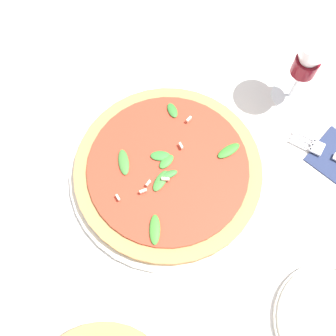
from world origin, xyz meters
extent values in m
plane|color=silver|center=(0.00, 0.00, 0.00)|extent=(6.00, 6.00, 0.00)
cylinder|color=silver|center=(-0.01, 0.04, 0.01)|extent=(0.32, 0.32, 0.01)
cylinder|color=#B7844C|center=(-0.01, 0.04, 0.02)|extent=(0.30, 0.30, 0.02)
cylinder|color=#B73823|center=(-0.01, 0.04, 0.03)|extent=(0.25, 0.25, 0.01)
ellipsoid|color=#32742D|center=(0.03, -0.05, 0.04)|extent=(0.03, 0.03, 0.01)
ellipsoid|color=#3B802C|center=(-0.04, 0.14, 0.04)|extent=(0.04, 0.05, 0.01)
ellipsoid|color=#347A28|center=(-0.08, -0.03, 0.04)|extent=(0.03, 0.04, 0.01)
ellipsoid|color=#367332|center=(-0.02, 0.05, 0.04)|extent=(0.03, 0.03, 0.01)
ellipsoid|color=#3C7631|center=(0.05, 0.07, 0.04)|extent=(0.04, 0.04, 0.01)
ellipsoid|color=#3A7630|center=(-0.01, 0.07, 0.04)|extent=(0.02, 0.04, 0.01)
ellipsoid|color=#357D32|center=(0.01, 0.03, 0.04)|extent=(0.04, 0.03, 0.01)
ellipsoid|color=#388030|center=(-0.01, 0.03, 0.04)|extent=(0.02, 0.03, 0.01)
cube|color=#EFE5C6|center=(0.03, 0.12, 0.04)|extent=(0.01, 0.01, 0.01)
cube|color=#EFE5C6|center=(-0.01, 0.00, 0.04)|extent=(0.01, 0.01, 0.01)
cube|color=#EFE5C6|center=(0.00, 0.09, 0.04)|extent=(0.01, 0.01, 0.01)
cube|color=#EFE5C6|center=(0.00, -0.05, 0.04)|extent=(0.01, 0.01, 0.01)
cube|color=#EFE5C6|center=(0.00, 0.08, 0.04)|extent=(0.00, 0.01, 0.01)
cube|color=#EFE5C6|center=(-0.02, 0.06, 0.04)|extent=(0.01, 0.01, 0.01)
cylinder|color=white|center=(-0.12, -0.20, 0.00)|extent=(0.07, 0.07, 0.00)
cylinder|color=white|center=(-0.12, -0.20, 0.04)|extent=(0.01, 0.01, 0.06)
cone|color=white|center=(-0.12, -0.20, 0.11)|extent=(0.07, 0.07, 0.09)
cylinder|color=maroon|center=(-0.12, -0.20, 0.09)|extent=(0.04, 0.04, 0.03)
cube|color=silver|center=(-0.20, -0.13, 0.01)|extent=(0.02, 0.02, 0.00)
cube|color=silver|center=(-0.18, -0.14, 0.01)|extent=(0.04, 0.00, 0.00)
cube|color=silver|center=(-0.18, -0.13, 0.01)|extent=(0.04, 0.00, 0.00)
cube|color=silver|center=(-0.18, -0.12, 0.01)|extent=(0.04, 0.00, 0.00)
cylinder|color=silver|center=(-0.33, 0.12, 0.01)|extent=(0.17, 0.17, 0.01)
torus|color=silver|center=(-0.33, 0.12, 0.01)|extent=(0.16, 0.16, 0.01)
camera|label=1|loc=(-0.13, 0.24, 0.60)|focal=42.00mm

